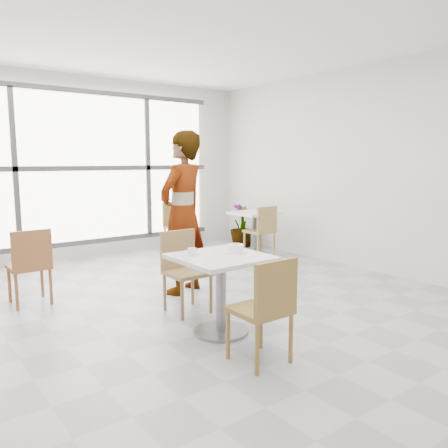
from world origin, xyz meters
TOP-DOWN VIEW (x-y plane):
  - floor at (0.00, 0.00)m, footprint 7.00×7.00m
  - ceiling at (0.00, 0.00)m, footprint 7.00×7.00m
  - wall_back at (0.00, 3.50)m, footprint 6.00×0.00m
  - wall_right at (3.00, 0.00)m, footprint 0.00×7.00m
  - window at (0.00, 3.44)m, footprint 4.60×0.07m
  - main_table at (-0.21, -0.53)m, footprint 0.80×0.80m
  - chair_near at (-0.32, -1.28)m, footprint 0.42×0.42m
  - chair_far at (-0.15, 0.24)m, footprint 0.42×0.42m
  - oatmeal_bowl at (-0.03, -0.52)m, footprint 0.21×0.21m
  - coffee_cup at (-0.42, -0.37)m, footprint 0.16×0.13m
  - person at (0.21, 0.82)m, footprint 0.84×0.70m
  - bg_table_right at (2.35, 1.95)m, footprint 0.70×0.70m
  - bg_chair_left_near at (-1.43, 1.41)m, footprint 0.42×0.42m
  - bg_chair_right_near at (2.35, 1.73)m, footprint 0.42×0.42m
  - bg_chair_right_far at (1.51, 3.16)m, footprint 0.42×0.42m
  - plant_right at (2.67, 2.66)m, footprint 0.53×0.53m

SIDE VIEW (x-z plane):
  - floor at x=0.00m, z-range 0.00..0.00m
  - plant_right at x=2.67m, z-range 0.00..0.80m
  - bg_table_right at x=2.35m, z-range 0.11..0.86m
  - chair_near at x=-0.32m, z-range 0.07..0.94m
  - chair_far at x=-0.15m, z-range 0.07..0.94m
  - bg_chair_left_near at x=-1.43m, z-range 0.07..0.94m
  - bg_chair_right_near at x=2.35m, z-range 0.07..0.94m
  - bg_chair_right_far at x=1.51m, z-range 0.07..0.94m
  - main_table at x=-0.21m, z-range 0.15..0.90m
  - coffee_cup at x=-0.42m, z-range 0.75..0.81m
  - oatmeal_bowl at x=-0.03m, z-range 0.75..0.84m
  - person at x=0.21m, z-range 0.00..1.98m
  - window at x=0.00m, z-range 0.24..2.76m
  - wall_back at x=0.00m, z-range -1.50..4.50m
  - wall_right at x=3.00m, z-range -2.00..5.00m
  - ceiling at x=0.00m, z-range 3.00..3.00m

